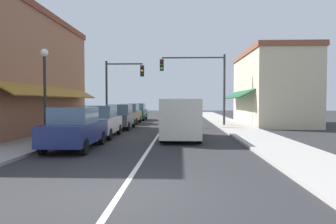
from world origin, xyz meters
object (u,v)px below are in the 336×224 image
parked_car_far_left (129,114)px  van_in_lane (181,117)px  street_lamp_left_near (45,80)px  traffic_signal_mast_arm (202,77)px  parked_car_second_left (100,122)px  parked_car_nearest_left (75,128)px  parked_car_third_left (120,117)px  traffic_signal_left_corner (119,83)px  parked_car_distant_left (137,112)px

parked_car_far_left → van_in_lane: size_ratio=0.79×
van_in_lane → street_lamp_left_near: 6.97m
traffic_signal_mast_arm → parked_car_second_left: bearing=-129.3°
parked_car_nearest_left → traffic_signal_mast_arm: traffic_signal_mast_arm is taller
parked_car_third_left → traffic_signal_left_corner: traffic_signal_left_corner is taller
parked_car_second_left → van_in_lane: (4.50, -0.54, 0.27)m
parked_car_third_left → traffic_signal_left_corner: 4.13m
parked_car_nearest_left → van_in_lane: size_ratio=0.79×
parked_car_second_left → traffic_signal_left_corner: 8.61m
parked_car_far_left → parked_car_distant_left: (0.03, 4.91, 0.00)m
parked_car_distant_left → van_in_lane: van_in_lane is taller
parked_car_distant_left → traffic_signal_left_corner: (-0.49, -6.88, 2.66)m
van_in_lane → traffic_signal_left_corner: bearing=121.0°
street_lamp_left_near → parked_car_third_left: bearing=77.3°
traffic_signal_mast_arm → street_lamp_left_near: bearing=-126.8°
parked_car_far_left → traffic_signal_left_corner: size_ratio=0.77×
parked_car_second_left → street_lamp_left_near: street_lamp_left_near is taller
parked_car_distant_left → parked_car_second_left: bearing=-90.5°
parked_car_nearest_left → street_lamp_left_near: street_lamp_left_near is taller
parked_car_second_left → traffic_signal_mast_arm: 10.17m
parked_car_second_left → traffic_signal_left_corner: traffic_signal_left_corner is taller
van_in_lane → traffic_signal_mast_arm: (1.65, 8.05, 2.76)m
traffic_signal_left_corner → parked_car_distant_left: bearing=85.9°
traffic_signal_mast_arm → street_lamp_left_near: (-7.88, -10.55, -0.91)m
parked_car_distant_left → street_lamp_left_near: 18.28m
street_lamp_left_near → van_in_lane: bearing=21.8°
parked_car_second_left → street_lamp_left_near: (-1.74, -3.04, 2.12)m
traffic_signal_left_corner → van_in_lane: bearing=-59.8°
van_in_lane → parked_car_far_left: bearing=114.2°
traffic_signal_left_corner → parked_car_nearest_left: bearing=-87.0°
van_in_lane → parked_car_distant_left: bearing=107.2°
parked_car_nearest_left → van_in_lane: van_in_lane is taller
parked_car_nearest_left → parked_car_second_left: same height
parked_car_nearest_left → traffic_signal_left_corner: size_ratio=0.77×
parked_car_distant_left → traffic_signal_mast_arm: traffic_signal_mast_arm is taller
parked_car_nearest_left → street_lamp_left_near: (-1.80, 1.18, 2.12)m
parked_car_far_left → street_lamp_left_near: (-1.62, -13.18, 2.12)m
parked_car_second_left → traffic_signal_mast_arm: bearing=49.5°
parked_car_third_left → traffic_signal_mast_arm: size_ratio=0.72×
parked_car_second_left → van_in_lane: van_in_lane is taller
parked_car_distant_left → traffic_signal_mast_arm: (6.23, -7.53, 3.03)m
parked_car_second_left → van_in_lane: 4.54m
parked_car_third_left → street_lamp_left_near: (-1.82, -8.12, 2.12)m
parked_car_far_left → parked_car_distant_left: size_ratio=1.00×
traffic_signal_left_corner → traffic_signal_mast_arm: bearing=-5.6°
parked_car_third_left → traffic_signal_left_corner: (-0.66, 3.09, 2.66)m
parked_car_distant_left → parked_car_third_left: bearing=-89.8°
traffic_signal_left_corner → parked_car_third_left: bearing=-77.9°
parked_car_nearest_left → street_lamp_left_near: 3.02m
parked_car_second_left → street_lamp_left_near: 4.09m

